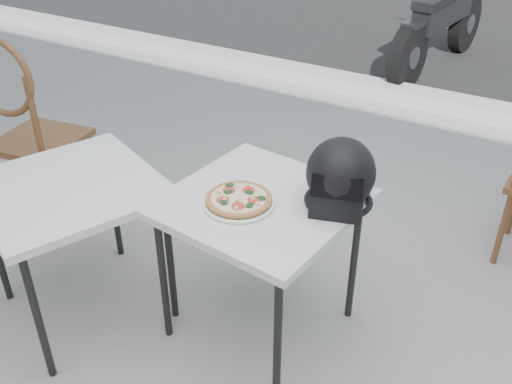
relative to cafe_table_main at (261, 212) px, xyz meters
The scene contains 9 objects.
ground 0.73m from the cafe_table_main, ahead, with size 80.00×80.00×0.00m, color gray.
curb 3.07m from the cafe_table_main, 82.98° to the left, with size 30.00×0.25×0.12m, color #A29F98.
cafe_table_main is the anchor object (origin of this frame).
plate 0.12m from the cafe_table_main, 123.89° to the right, with size 0.35×0.35×0.02m.
pizza 0.13m from the cafe_table_main, 123.93° to the right, with size 0.27×0.27×0.03m.
helmet 0.36m from the cafe_table_main, 23.79° to the left, with size 0.35×0.36×0.28m.
cafe_table_side 0.84m from the cafe_table_main, 157.24° to the right, with size 0.95×0.95×0.69m.
cafe_chair_side 1.53m from the cafe_table_main, behind, with size 0.51×0.51×1.16m.
motorcycle 3.99m from the cafe_table_main, 94.76° to the left, with size 0.52×2.01×1.00m.
Camera 1 is at (0.63, -1.68, 1.93)m, focal length 40.00 mm.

